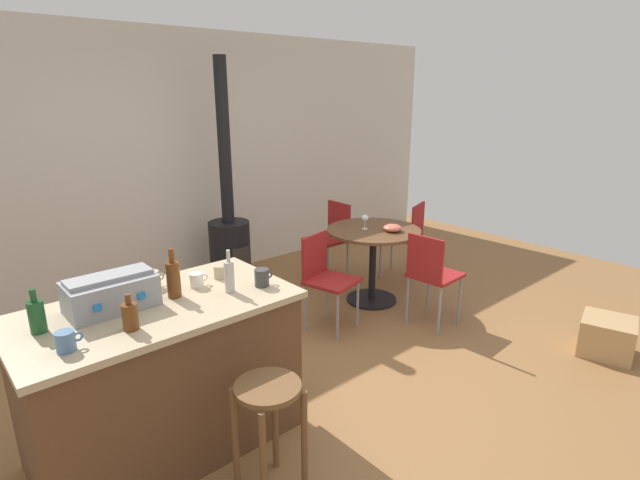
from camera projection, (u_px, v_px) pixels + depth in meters
ground_plane at (335, 376)px, 3.75m from camera, size 8.80×8.80×0.00m
back_wall at (169, 162)px, 5.23m from camera, size 8.00×0.10×2.70m
kitchen_island at (164, 377)px, 2.89m from camera, size 1.53×0.83×0.93m
wooden_stool at (269, 414)px, 2.54m from camera, size 0.35×0.35×0.66m
dining_table at (373, 247)px, 4.92m from camera, size 0.93×0.93×0.77m
folding_chair_near at (325, 274)px, 4.40m from camera, size 0.48×0.48×0.86m
folding_chair_far at (431, 272)px, 4.39m from camera, size 0.42×0.42×0.88m
folding_chair_left at (407, 234)px, 5.55m from camera, size 0.51×0.51×0.88m
folding_chair_right at (331, 235)px, 5.52m from camera, size 0.41×0.41×0.88m
wood_stove at (229, 236)px, 5.30m from camera, size 0.44×0.45×2.41m
toolbox at (111, 293)px, 2.68m from camera, size 0.46×0.28×0.20m
bottle_0 at (229, 276)px, 2.90m from camera, size 0.06×0.06×0.26m
bottle_1 at (173, 279)px, 2.83m from camera, size 0.08×0.08×0.29m
bottle_2 at (37, 316)px, 2.42m from camera, size 0.08×0.08×0.23m
bottle_3 at (130, 316)px, 2.45m from camera, size 0.08×0.08×0.19m
cup_0 at (197, 280)px, 3.00m from camera, size 0.12×0.08×0.09m
cup_1 at (220, 272)px, 3.14m from camera, size 0.11×0.07×0.08m
cup_2 at (152, 279)px, 2.99m from camera, size 0.12×0.09×0.10m
cup_3 at (66, 341)px, 2.26m from camera, size 0.12×0.09×0.10m
cup_4 at (262, 277)px, 3.01m from camera, size 0.12×0.09×0.11m
wine_glass at (365, 219)px, 4.85m from camera, size 0.07×0.07×0.14m
serving_bowl at (393, 228)px, 4.78m from camera, size 0.18×0.18×0.07m
cardboard_box at (607, 336)px, 4.03m from camera, size 0.48×0.48×0.31m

